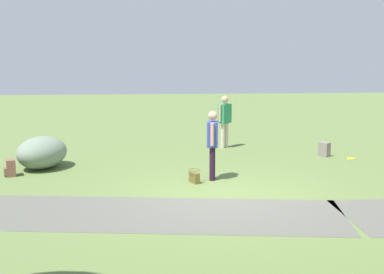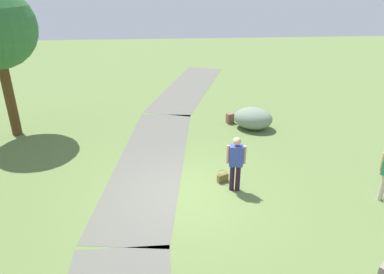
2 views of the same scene
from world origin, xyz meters
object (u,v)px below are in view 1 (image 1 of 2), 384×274
Objects in this scene: woman_with_handbag at (213,141)px; man_near_boulder at (225,118)px; frisbee_on_grass at (351,159)px; lawn_boulder at (42,152)px; spare_backpack_on_lawn at (325,150)px; backpack_by_boulder at (10,168)px; handbag_on_grass at (194,177)px.

man_near_boulder is (-0.81, -3.81, -0.01)m from woman_with_handbag.
frisbee_on_grass is at bearing -154.58° from woman_with_handbag.
woman_with_handbag reaches higher than lawn_boulder.
spare_backpack_on_lawn is at bearing -145.88° from woman_with_handbag.
backpack_by_boulder is at bearing 8.11° from frisbee_on_grass.
frisbee_on_grass is (-4.07, -1.93, -0.91)m from woman_with_handbag.
lawn_boulder reaches higher than backpack_by_boulder.
man_near_boulder reaches higher than frisbee_on_grass.
spare_backpack_on_lawn reaches higher than handbag_on_grass.
handbag_on_grass is 5.02m from frisbee_on_grass.
lawn_boulder is 8.26m from frisbee_on_grass.
lawn_boulder is at bearing 25.30° from man_near_boulder.
man_near_boulder is at bearing -29.88° from frisbee_on_grass.
lawn_boulder is 7.67m from spare_backpack_on_lawn.
frisbee_on_grass is at bearing -171.89° from backpack_by_boulder.
man_near_boulder is 4.45× the size of handbag_on_grass.
man_near_boulder reaches higher than handbag_on_grass.
handbag_on_grass reaches higher than frisbee_on_grass.
spare_backpack_on_lawn is at bearing -32.76° from frisbee_on_grass.
backpack_by_boulder is (5.56, 3.13, -0.72)m from man_near_boulder.
lawn_boulder is 7.54× the size of frisbee_on_grass.
woman_with_handbag is at bearing 34.12° from spare_backpack_on_lawn.
handbag_on_grass is 0.89× the size of spare_backpack_on_lawn.
spare_backpack_on_lawn is (-8.20, -1.66, 0.00)m from backpack_by_boulder.
woman_with_handbag reaches higher than handbag_on_grass.
spare_backpack_on_lawn is 1.69× the size of frisbee_on_grass.
man_near_boulder is at bearing -101.99° from woman_with_handbag.
man_near_boulder is 3.97× the size of spare_backpack_on_lawn.
backpack_by_boulder reaches higher than frisbee_on_grass.
woman_with_handbag is 3.99× the size of spare_backpack_on_lawn.
handbag_on_grass is 0.89× the size of backpack_by_boulder.
woman_with_handbag is 3.99× the size of backpack_by_boulder.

